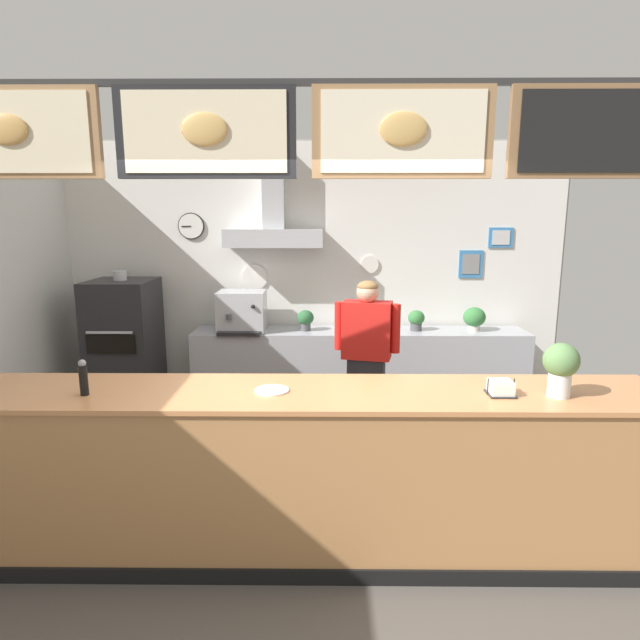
{
  "coord_description": "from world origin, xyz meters",
  "views": [
    {
      "loc": [
        0.13,
        -3.38,
        2.15
      ],
      "look_at": [
        0.09,
        0.88,
        1.31
      ],
      "focal_mm": 29.49,
      "sensor_mm": 36.0,
      "label": 1
    }
  ],
  "objects_px": {
    "espresso_machine": "(242,311)",
    "pepper_grinder": "(83,378)",
    "shop_worker": "(366,363)",
    "pizza_oven": "(125,347)",
    "napkin_holder": "(501,388)",
    "potted_basil": "(306,319)",
    "potted_thyme": "(368,318)",
    "potted_rosemary": "(416,319)",
    "basil_vase": "(561,367)",
    "potted_oregano": "(474,318)",
    "condiment_plate": "(272,390)"
  },
  "relations": [
    {
      "from": "potted_basil",
      "to": "pizza_oven",
      "type": "bearing_deg",
      "value": -176.06
    },
    {
      "from": "potted_basil",
      "to": "napkin_holder",
      "type": "height_order",
      "value": "napkin_holder"
    },
    {
      "from": "pizza_oven",
      "to": "condiment_plate",
      "type": "xyz_separation_m",
      "value": [
        1.88,
        -2.51,
        0.36
      ]
    },
    {
      "from": "shop_worker",
      "to": "potted_thyme",
      "type": "relative_size",
      "value": 6.69
    },
    {
      "from": "pepper_grinder",
      "to": "potted_rosemary",
      "type": "bearing_deg",
      "value": 48.04
    },
    {
      "from": "potted_thyme",
      "to": "napkin_holder",
      "type": "distance_m",
      "value": 2.79
    },
    {
      "from": "shop_worker",
      "to": "pepper_grinder",
      "type": "relative_size",
      "value": 7.23
    },
    {
      "from": "pizza_oven",
      "to": "espresso_machine",
      "type": "xyz_separation_m",
      "value": [
        1.28,
        0.12,
        0.37
      ]
    },
    {
      "from": "shop_worker",
      "to": "pepper_grinder",
      "type": "xyz_separation_m",
      "value": [
        -1.83,
        -1.54,
        0.34
      ]
    },
    {
      "from": "potted_rosemary",
      "to": "potted_oregano",
      "type": "distance_m",
      "value": 0.64
    },
    {
      "from": "potted_thyme",
      "to": "espresso_machine",
      "type": "bearing_deg",
      "value": -178.28
    },
    {
      "from": "espresso_machine",
      "to": "condiment_plate",
      "type": "height_order",
      "value": "espresso_machine"
    },
    {
      "from": "potted_basil",
      "to": "napkin_holder",
      "type": "distance_m",
      "value": 2.99
    },
    {
      "from": "potted_oregano",
      "to": "espresso_machine",
      "type": "bearing_deg",
      "value": -179.56
    },
    {
      "from": "potted_thyme",
      "to": "napkin_holder",
      "type": "height_order",
      "value": "napkin_holder"
    },
    {
      "from": "espresso_machine",
      "to": "condiment_plate",
      "type": "relative_size",
      "value": 2.44
    },
    {
      "from": "potted_rosemary",
      "to": "condiment_plate",
      "type": "xyz_separation_m",
      "value": [
        -1.35,
        -2.67,
        0.07
      ]
    },
    {
      "from": "potted_thyme",
      "to": "napkin_holder",
      "type": "relative_size",
      "value": 1.46
    },
    {
      "from": "espresso_machine",
      "to": "potted_basil",
      "type": "relative_size",
      "value": 2.24
    },
    {
      "from": "espresso_machine",
      "to": "potted_basil",
      "type": "height_order",
      "value": "espresso_machine"
    },
    {
      "from": "potted_oregano",
      "to": "potted_basil",
      "type": "xyz_separation_m",
      "value": [
        -1.88,
        -0.01,
        -0.02
      ]
    },
    {
      "from": "potted_basil",
      "to": "condiment_plate",
      "type": "distance_m",
      "value": 2.65
    },
    {
      "from": "pizza_oven",
      "to": "shop_worker",
      "type": "height_order",
      "value": "shop_worker"
    },
    {
      "from": "potted_rosemary",
      "to": "potted_basil",
      "type": "distance_m",
      "value": 1.24
    },
    {
      "from": "pepper_grinder",
      "to": "condiment_plate",
      "type": "relative_size",
      "value": 1.04
    },
    {
      "from": "basil_vase",
      "to": "potted_thyme",
      "type": "bearing_deg",
      "value": 108.44
    },
    {
      "from": "shop_worker",
      "to": "basil_vase",
      "type": "bearing_deg",
      "value": 136.8
    },
    {
      "from": "shop_worker",
      "to": "potted_rosemary",
      "type": "bearing_deg",
      "value": -105.12
    },
    {
      "from": "potted_oregano",
      "to": "condiment_plate",
      "type": "xyz_separation_m",
      "value": [
        -1.99,
        -2.66,
        0.05
      ]
    },
    {
      "from": "condiment_plate",
      "to": "napkin_holder",
      "type": "bearing_deg",
      "value": -2.13
    },
    {
      "from": "pizza_oven",
      "to": "napkin_holder",
      "type": "relative_size",
      "value": 9.6
    },
    {
      "from": "potted_rosemary",
      "to": "potted_thyme",
      "type": "bearing_deg",
      "value": 178.93
    },
    {
      "from": "potted_basil",
      "to": "potted_thyme",
      "type": "distance_m",
      "value": 0.7
    },
    {
      "from": "espresso_machine",
      "to": "pepper_grinder",
      "type": "height_order",
      "value": "espresso_machine"
    },
    {
      "from": "potted_oregano",
      "to": "potted_basil",
      "type": "relative_size",
      "value": 1.15
    },
    {
      "from": "potted_thyme",
      "to": "condiment_plate",
      "type": "relative_size",
      "value": 1.13
    },
    {
      "from": "potted_basil",
      "to": "napkin_holder",
      "type": "relative_size",
      "value": 1.41
    },
    {
      "from": "potted_rosemary",
      "to": "pizza_oven",
      "type": "bearing_deg",
      "value": -177.26
    },
    {
      "from": "basil_vase",
      "to": "pepper_grinder",
      "type": "xyz_separation_m",
      "value": [
        -2.85,
        -0.0,
        -0.07
      ]
    },
    {
      "from": "potted_basil",
      "to": "pepper_grinder",
      "type": "relative_size",
      "value": 1.04
    },
    {
      "from": "potted_oregano",
      "to": "basil_vase",
      "type": "relative_size",
      "value": 0.81
    },
    {
      "from": "potted_rosemary",
      "to": "potted_thyme",
      "type": "xyz_separation_m",
      "value": [
        -0.54,
        0.01,
        0.02
      ]
    },
    {
      "from": "basil_vase",
      "to": "pepper_grinder",
      "type": "distance_m",
      "value": 2.85
    },
    {
      "from": "espresso_machine",
      "to": "basil_vase",
      "type": "xyz_separation_m",
      "value": [
        2.33,
        -2.72,
        0.16
      ]
    },
    {
      "from": "potted_basil",
      "to": "potted_rosemary",
      "type": "bearing_deg",
      "value": 0.82
    },
    {
      "from": "pizza_oven",
      "to": "condiment_plate",
      "type": "height_order",
      "value": "pizza_oven"
    },
    {
      "from": "pepper_grinder",
      "to": "condiment_plate",
      "type": "xyz_separation_m",
      "value": [
        1.12,
        0.08,
        -0.1
      ]
    },
    {
      "from": "pizza_oven",
      "to": "potted_thyme",
      "type": "distance_m",
      "value": 2.71
    },
    {
      "from": "espresso_machine",
      "to": "napkin_holder",
      "type": "distance_m",
      "value": 3.34
    },
    {
      "from": "potted_basil",
      "to": "pepper_grinder",
      "type": "height_order",
      "value": "pepper_grinder"
    }
  ]
}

